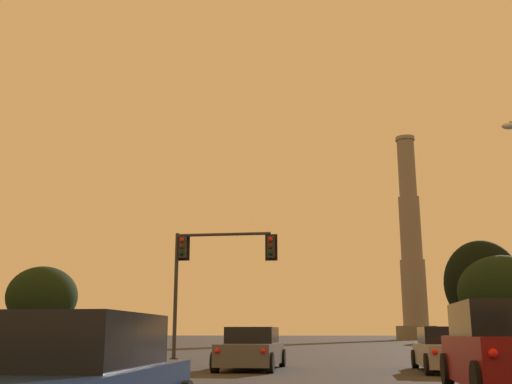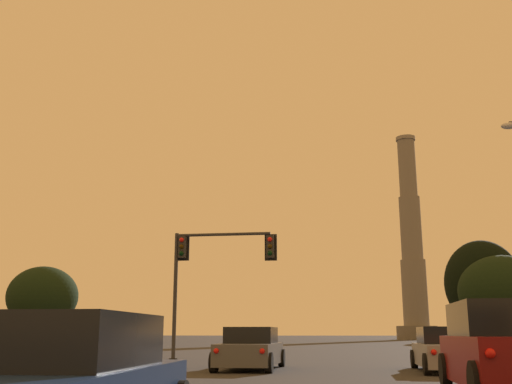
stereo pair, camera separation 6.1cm
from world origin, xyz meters
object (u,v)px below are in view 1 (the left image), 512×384
sedan_right_lane_front (448,350)px  traffic_light_overhead_left (209,262)px  suv_right_lane_second (507,349)px  smokestack (412,257)px  sedan_left_lane_front (252,349)px

sedan_right_lane_front → traffic_light_overhead_left: traffic_light_overhead_left is taller
suv_right_lane_second → smokestack: bearing=85.5°
sedan_left_lane_front → traffic_light_overhead_left: (-2.99, 6.37, 3.82)m
suv_right_lane_second → sedan_left_lane_front: size_ratio=1.05×
suv_right_lane_second → sedan_right_lane_front: suv_right_lane_second is taller
traffic_light_overhead_left → smokestack: bearing=77.8°
smokestack → sedan_left_lane_front: bearing=-99.7°
suv_right_lane_second → sedan_left_lane_front: 10.30m
sedan_left_lane_front → sedan_right_lane_front: (6.54, -0.29, 0.00)m
suv_right_lane_second → traffic_light_overhead_left: bearing=124.3°
suv_right_lane_second → sedan_right_lane_front: size_ratio=1.05×
sedan_left_lane_front → smokestack: size_ratio=0.12×
suv_right_lane_second → smokestack: (10.02, 104.40, 14.60)m
sedan_left_lane_front → sedan_right_lane_front: size_ratio=1.00×
sedan_right_lane_front → traffic_light_overhead_left: 12.24m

